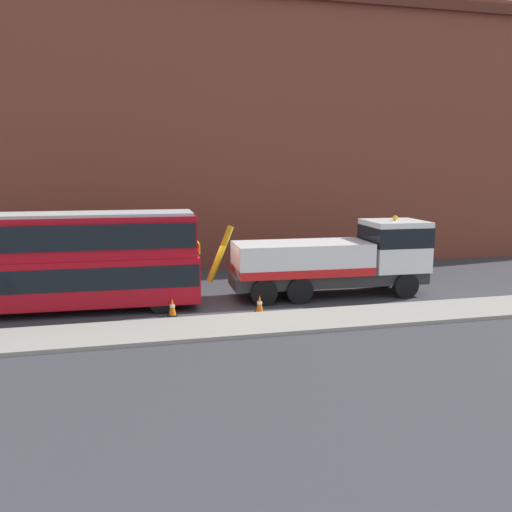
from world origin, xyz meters
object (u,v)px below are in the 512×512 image
(double_decker_bus, at_px, (62,258))
(traffic_cone_near_bus, at_px, (172,307))
(traffic_cone_midway, at_px, (260,304))
(recovery_tow_truck, at_px, (339,258))

(double_decker_bus, xyz_separation_m, traffic_cone_near_bus, (4.25, -1.70, -1.89))
(traffic_cone_near_bus, xyz_separation_m, traffic_cone_midway, (3.51, -0.34, 0.00))
(traffic_cone_near_bus, bearing_deg, recovery_tow_truck, 12.21)
(recovery_tow_truck, distance_m, double_decker_bus, 12.04)
(recovery_tow_truck, relative_size, traffic_cone_midway, 14.14)
(double_decker_bus, relative_size, traffic_cone_midway, 15.43)
(recovery_tow_truck, height_order, traffic_cone_near_bus, recovery_tow_truck)
(double_decker_bus, xyz_separation_m, traffic_cone_midway, (7.76, -2.04, -1.89))
(recovery_tow_truck, bearing_deg, traffic_cone_near_bus, -165.82)
(double_decker_bus, distance_m, traffic_cone_near_bus, 4.95)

